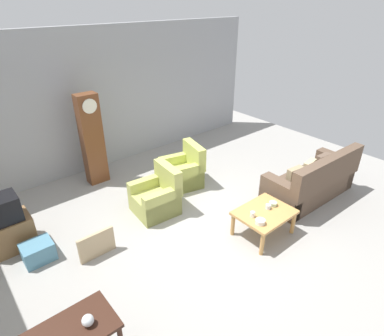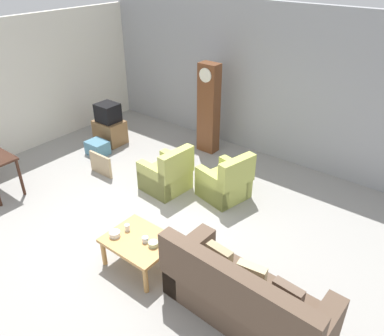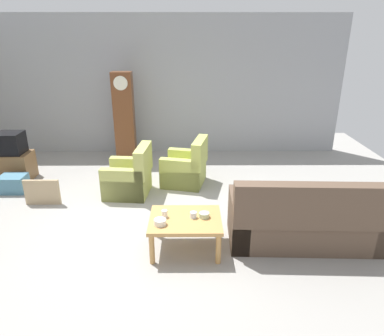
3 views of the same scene
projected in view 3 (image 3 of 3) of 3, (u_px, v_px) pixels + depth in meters
ground_plane at (151, 222)px, 5.45m from camera, size 10.40×10.40×0.00m
garage_door_wall at (164, 86)px, 8.22m from camera, size 8.40×0.16×3.20m
couch_floral at (307, 221)px, 4.79m from camera, size 2.13×0.95×1.04m
armchair_olive_near at (130, 178)px, 6.32m from camera, size 0.85×0.82×0.92m
armchair_olive_far at (186, 169)px, 6.76m from camera, size 0.94×0.91×0.92m
coffee_table_wood at (185, 223)px, 4.65m from camera, size 0.96×0.76×0.47m
grandfather_clock at (124, 118)px, 7.77m from camera, size 0.44×0.30×2.01m
tv_stand_cabinet at (15, 166)px, 6.97m from camera, size 0.68×0.52×0.55m
tv_crt at (10, 143)px, 6.79m from camera, size 0.48×0.44×0.42m
framed_picture_leaning at (42, 192)px, 5.95m from camera, size 0.60×0.05×0.45m
storage_box_blue at (13, 184)px, 6.47m from camera, size 0.46×0.38×0.31m
cup_white_porcelain at (165, 214)px, 4.64m from camera, size 0.08×0.08×0.10m
cup_blue_rimmed at (193, 215)px, 4.63m from camera, size 0.09×0.09×0.08m
bowl_white_stacked at (160, 222)px, 4.46m from camera, size 0.16×0.16×0.08m
bowl_shallow_green at (204, 215)px, 4.64m from camera, size 0.14×0.14×0.07m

